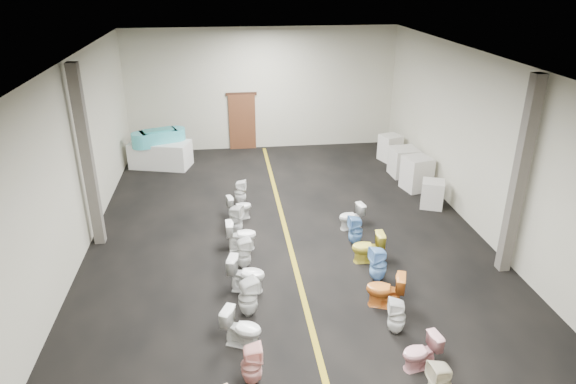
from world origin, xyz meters
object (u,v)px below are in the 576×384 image
object	(u,v)px
display_table	(161,154)
bathtub	(159,137)
toilet_left_11	(240,192)
toilet_right_5	(385,290)
toilet_left_6	(247,274)
toilet_left_7	(243,253)
toilet_left_10	(239,207)
toilet_right_2	(439,384)
toilet_right_8	(355,230)
appliance_crate_d	(390,148)
toilet_right_6	(378,264)
toilet_right_7	(368,247)
toilet_left_5	(248,297)
toilet_right_3	(421,352)
toilet_right_4	(397,316)
appliance_crate_a	(432,194)
toilet_left_9	(236,220)
appliance_crate_b	(417,173)
toilet_left_4	(242,328)
toilet_left_8	(241,235)
appliance_crate_c	(404,162)
toilet_right_9	(351,217)
toilet_left_3	(252,365)

from	to	relation	value
display_table	bathtub	distance (m)	0.62
toilet_left_11	toilet_right_5	bearing A→B (deg)	-144.04
toilet_left_6	toilet_left_7	bearing A→B (deg)	17.20
toilet_left_10	toilet_right_2	xyz separation A→B (m)	(2.85, -7.07, 0.06)
bathtub	toilet_right_8	size ratio (longest dim) A/B	2.29
toilet_left_7	appliance_crate_d	bearing A→B (deg)	-50.32
toilet_left_6	toilet_right_5	bearing A→B (deg)	-93.37
appliance_crate_d	bathtub	bearing A→B (deg)	177.31
display_table	toilet_right_6	distance (m)	9.64
toilet_left_7	toilet_right_7	size ratio (longest dim) A/B	1.00
toilet_left_5	toilet_right_8	size ratio (longest dim) A/B	1.08
toilet_right_5	toilet_right_7	bearing A→B (deg)	-163.52
toilet_left_10	toilet_right_5	bearing A→B (deg)	-159.50
toilet_right_3	toilet_right_4	size ratio (longest dim) A/B	0.90
toilet_right_2	appliance_crate_a	bearing A→B (deg)	153.48
toilet_left_9	display_table	bearing A→B (deg)	49.03
appliance_crate_b	toilet_left_4	size ratio (longest dim) A/B	1.41
appliance_crate_a	toilet_left_8	size ratio (longest dim) A/B	1.05
toilet_right_3	toilet_right_5	world-z (taller)	toilet_right_5
appliance_crate_d	toilet_right_4	distance (m)	9.75
appliance_crate_c	toilet_left_4	distance (m)	9.71
toilet_left_7	toilet_right_6	bearing A→B (deg)	-117.45
toilet_right_8	toilet_right_5	bearing A→B (deg)	-4.43
appliance_crate_a	toilet_right_8	distance (m)	3.35
appliance_crate_c	toilet_left_8	world-z (taller)	appliance_crate_c
toilet_left_6	toilet_right_4	size ratio (longest dim) A/B	1.08
toilet_left_8	toilet_left_10	size ratio (longest dim) A/B	1.10
appliance_crate_c	appliance_crate_d	xyz separation A→B (m)	(0.00, 1.48, -0.00)
toilet_right_8	toilet_right_9	size ratio (longest dim) A/B	1.13
toilet_right_5	toilet_right_6	xyz separation A→B (m)	(0.13, 0.94, 0.02)
toilet_right_2	appliance_crate_c	bearing A→B (deg)	158.63
toilet_right_4	appliance_crate_d	bearing A→B (deg)	175.62
toilet_left_9	toilet_left_8	bearing A→B (deg)	-146.88
toilet_left_10	toilet_left_11	world-z (taller)	toilet_left_11
toilet_left_9	toilet_left_4	bearing A→B (deg)	-155.54
toilet_left_4	toilet_right_6	distance (m)	3.54
toilet_left_7	toilet_left_9	xyz separation A→B (m)	(-0.12, 1.66, 0.03)
toilet_left_10	appliance_crate_a	bearing A→B (deg)	-100.97
toilet_left_6	toilet_right_4	bearing A→B (deg)	-107.74
toilet_left_3	toilet_left_8	size ratio (longest dim) A/B	1.03
toilet_right_6	toilet_right_9	xyz separation A→B (m)	(0.01, 2.52, -0.07)
toilet_left_11	toilet_right_6	size ratio (longest dim) A/B	0.90
appliance_crate_c	toilet_right_9	size ratio (longest dim) A/B	1.37
appliance_crate_a	toilet_right_6	distance (m)	4.45
appliance_crate_c	toilet_left_10	xyz separation A→B (m)	(-5.58, -2.57, -0.13)
toilet_right_5	toilet_right_6	bearing A→B (deg)	-167.69
toilet_left_9	toilet_right_2	world-z (taller)	toilet_left_9
toilet_right_7	appliance_crate_a	bearing A→B (deg)	138.29
display_table	toilet_left_8	world-z (taller)	display_table
appliance_crate_a	toilet_left_11	size ratio (longest dim) A/B	1.07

